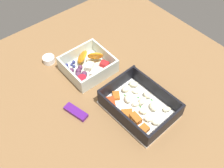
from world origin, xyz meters
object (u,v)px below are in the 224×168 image
object	(u,v)px
paper_cup_liner	(49,59)
pasta_container	(138,106)
candy_bar	(76,112)
fruit_bowl	(88,66)

from	to	relation	value
paper_cup_liner	pasta_container	bearing A→B (deg)	-163.54
pasta_container	paper_cup_liner	size ratio (longest dim) A/B	5.23
candy_bar	fruit_bowl	bearing A→B (deg)	-48.00
fruit_bowl	paper_cup_liner	distance (cm)	13.16
paper_cup_liner	fruit_bowl	bearing A→B (deg)	-144.90
fruit_bowl	paper_cup_liner	bearing A→B (deg)	35.10
fruit_bowl	candy_bar	size ratio (longest dim) A/B	2.00
pasta_container	paper_cup_liner	bearing A→B (deg)	13.84
candy_bar	paper_cup_liner	bearing A→B (deg)	-12.16
fruit_bowl	pasta_container	bearing A→B (deg)	-175.07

